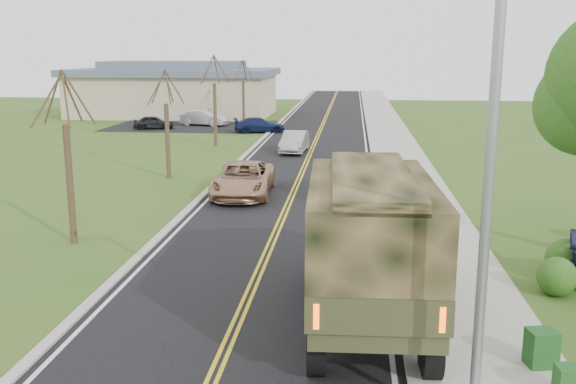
# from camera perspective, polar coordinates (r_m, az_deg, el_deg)

# --- Properties ---
(road) EXTENTS (8.00, 120.00, 0.01)m
(road) POSITION_cam_1_polar(r_m,az_deg,el_deg) (51.51, 2.65, 4.98)
(road) COLOR black
(road) RESTS_ON ground
(curb_right) EXTENTS (0.30, 120.00, 0.12)m
(curb_right) POSITION_cam_1_polar(r_m,az_deg,el_deg) (51.44, 7.29, 4.94)
(curb_right) COLOR #9E998E
(curb_right) RESTS_ON ground
(sidewalk_right) EXTENTS (3.20, 120.00, 0.10)m
(sidewalk_right) POSITION_cam_1_polar(r_m,az_deg,el_deg) (51.52, 9.24, 4.88)
(sidewalk_right) COLOR #9E998E
(sidewalk_right) RESTS_ON ground
(curb_left) EXTENTS (0.30, 120.00, 0.10)m
(curb_left) POSITION_cam_1_polar(r_m,az_deg,el_deg) (51.89, -1.94, 5.09)
(curb_left) COLOR #9E998E
(curb_left) RESTS_ON ground
(street_light) EXTENTS (1.65, 0.22, 8.00)m
(street_light) POSITION_cam_1_polar(r_m,az_deg,el_deg) (10.94, 16.85, 0.14)
(street_light) COLOR gray
(street_light) RESTS_ON ground
(bare_tree_a) EXTENTS (1.93, 2.26, 6.08)m
(bare_tree_a) POSITION_cam_1_polar(r_m,az_deg,el_deg) (23.51, -18.90, 1.87)
(bare_tree_a) COLOR #38281C
(bare_tree_a) RESTS_ON ground
(bare_tree_b) EXTENTS (1.83, 2.14, 5.73)m
(bare_tree_b) POSITION_cam_1_polar(r_m,az_deg,el_deg) (34.67, -10.69, 5.27)
(bare_tree_b) COLOR #38281C
(bare_tree_b) RESTS_ON ground
(bare_tree_c) EXTENTS (2.04, 2.39, 6.42)m
(bare_tree_c) POSITION_cam_1_polar(r_m,az_deg,el_deg) (46.21, -6.51, 7.52)
(bare_tree_c) COLOR #38281C
(bare_tree_c) RESTS_ON ground
(bare_tree_d) EXTENTS (1.88, 2.20, 5.91)m
(bare_tree_d) POSITION_cam_1_polar(r_m,az_deg,el_deg) (57.98, -3.98, 8.32)
(bare_tree_d) COLOR #38281C
(bare_tree_d) RESTS_ON ground
(commercial_building) EXTENTS (25.50, 21.50, 5.65)m
(commercial_building) POSITION_cam_1_polar(r_m,az_deg,el_deg) (69.66, -9.97, 8.96)
(commercial_building) COLOR tan
(commercial_building) RESTS_ON ground
(military_truck) EXTENTS (3.04, 8.05, 3.97)m
(military_truck) POSITION_cam_1_polar(r_m,az_deg,el_deg) (15.76, 7.15, -3.84)
(military_truck) COLOR black
(military_truck) RESTS_ON ground
(suv_champagne) EXTENTS (2.77, 5.68, 1.56)m
(suv_champagne) POSITION_cam_1_polar(r_m,az_deg,el_deg) (30.14, -3.99, 1.13)
(suv_champagne) COLOR tan
(suv_champagne) RESTS_ON ground
(sedan_silver) EXTENTS (1.76, 4.36, 1.41)m
(sedan_silver) POSITION_cam_1_polar(r_m,az_deg,el_deg) (43.08, 0.58, 4.47)
(sedan_silver) COLOR #AFAFB4
(sedan_silver) RESTS_ON ground
(utility_box_near) EXTENTS (0.69, 0.61, 0.80)m
(utility_box_near) POSITION_cam_1_polar(r_m,az_deg,el_deg) (14.99, 21.61, -12.76)
(utility_box_near) COLOR #1B4C1B
(utility_box_near) RESTS_ON sidewalk_right
(utility_box_far) EXTENTS (0.57, 0.48, 0.65)m
(utility_box_far) POSITION_cam_1_polar(r_m,az_deg,el_deg) (13.96, 23.80, -15.22)
(utility_box_far) COLOR #1C4E1B
(utility_box_far) RESTS_ON sidewalk_right
(lot_car_dark) EXTENTS (3.68, 2.15, 1.18)m
(lot_car_dark) POSITION_cam_1_polar(r_m,az_deg,el_deg) (57.34, -11.85, 6.07)
(lot_car_dark) COLOR black
(lot_car_dark) RESTS_ON ground
(lot_car_silver) EXTENTS (4.68, 2.56, 1.46)m
(lot_car_silver) POSITION_cam_1_polar(r_m,az_deg,el_deg) (59.28, -7.48, 6.57)
(lot_car_silver) COLOR silver
(lot_car_silver) RESTS_ON ground
(lot_car_navy) EXTENTS (4.57, 2.78, 1.24)m
(lot_car_navy) POSITION_cam_1_polar(r_m,az_deg,el_deg) (53.91, -2.56, 5.97)
(lot_car_navy) COLOR #111A3E
(lot_car_navy) RESTS_ON ground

